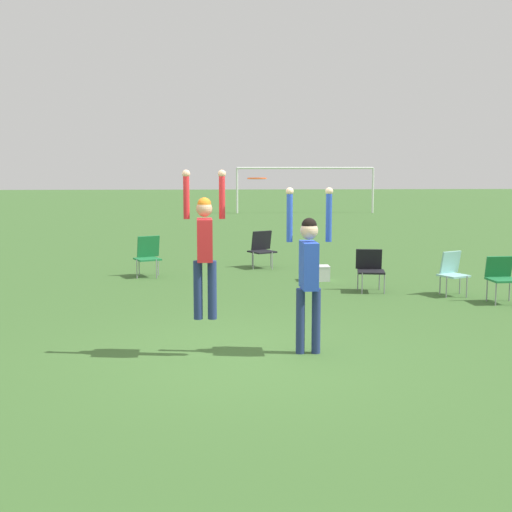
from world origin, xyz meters
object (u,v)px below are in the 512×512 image
(camping_chair_1, at_px, (501,275))
(camping_chair_2, at_px, (262,247))
(camping_chair_0, at_px, (148,254))
(camping_chair_4, at_px, (452,270))
(person_defending, at_px, (309,266))
(cooler_box, at_px, (318,273))
(person_jumping, at_px, (205,242))
(frisbee, at_px, (257,178))
(camping_chair_3, at_px, (370,267))

(camping_chair_1, bearing_deg, camping_chair_2, -52.57)
(camping_chair_0, xyz_separation_m, camping_chair_4, (6.15, -2.64, -0.02))
(person_defending, height_order, cooler_box, person_defending)
(person_jumping, bearing_deg, frisbee, -98.46)
(person_defending, xyz_separation_m, camping_chair_4, (3.33, 4.14, -0.71))
(frisbee, height_order, camping_chair_4, frisbee)
(person_defending, xyz_separation_m, cooler_box, (0.97, 5.97, -1.04))
(frisbee, distance_m, camping_chair_4, 6.16)
(person_defending, bearing_deg, person_jumping, -90.00)
(camping_chair_0, bearing_deg, camping_chair_3, 130.41)
(camping_chair_0, height_order, camping_chair_4, camping_chair_0)
(person_jumping, relative_size, camping_chair_2, 2.21)
(camping_chair_2, height_order, camping_chair_4, camping_chair_2)
(person_jumping, distance_m, camping_chair_1, 6.46)
(cooler_box, bearing_deg, frisbee, -105.32)
(camping_chair_1, height_order, cooler_box, camping_chair_1)
(person_jumping, bearing_deg, person_defending, -90.00)
(camping_chair_2, bearing_deg, cooler_box, 88.81)
(person_jumping, height_order, camping_chair_4, person_jumping)
(camping_chair_2, relative_size, cooler_box, 1.89)
(person_jumping, height_order, camping_chair_3, person_jumping)
(camping_chair_1, relative_size, cooler_box, 1.79)
(camping_chair_2, xyz_separation_m, cooler_box, (1.12, -2.05, -0.34))
(camping_chair_0, relative_size, camping_chair_1, 1.08)
(person_jumping, height_order, camping_chair_1, person_jumping)
(person_jumping, bearing_deg, cooler_box, -23.33)
(frisbee, distance_m, camping_chair_3, 5.72)
(person_jumping, xyz_separation_m, camping_chair_3, (3.21, 4.70, -1.05))
(frisbee, relative_size, camping_chair_3, 0.30)
(camping_chair_3, xyz_separation_m, cooler_box, (-0.86, 1.33, -0.33))
(camping_chair_3, height_order, camping_chair_4, camping_chair_4)
(person_defending, relative_size, cooler_box, 4.75)
(person_jumping, xyz_separation_m, cooler_box, (2.35, 6.02, -1.37))
(person_jumping, relative_size, camping_chair_3, 2.36)
(frisbee, height_order, cooler_box, frisbee)
(camping_chair_4, bearing_deg, camping_chair_0, -50.56)
(frisbee, xyz_separation_m, camping_chair_1, (4.70, 3.49, -1.85))
(camping_chair_1, bearing_deg, cooler_box, -45.03)
(camping_chair_2, bearing_deg, camping_chair_3, 90.51)
(camping_chair_2, height_order, camping_chair_3, camping_chair_2)
(frisbee, relative_size, cooler_box, 0.53)
(camping_chair_4, bearing_deg, camping_chair_1, 103.50)
(camping_chair_1, bearing_deg, person_jumping, 28.03)
(camping_chair_3, distance_m, cooler_box, 1.61)
(frisbee, bearing_deg, person_defending, 10.15)
(frisbee, xyz_separation_m, cooler_box, (1.67, 6.10, -2.20))
(camping_chair_1, xyz_separation_m, camping_chair_3, (-2.17, 1.29, -0.02))
(camping_chair_0, height_order, cooler_box, camping_chair_0)
(camping_chair_2, distance_m, camping_chair_4, 5.22)
(camping_chair_2, bearing_deg, camping_chair_0, -4.91)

